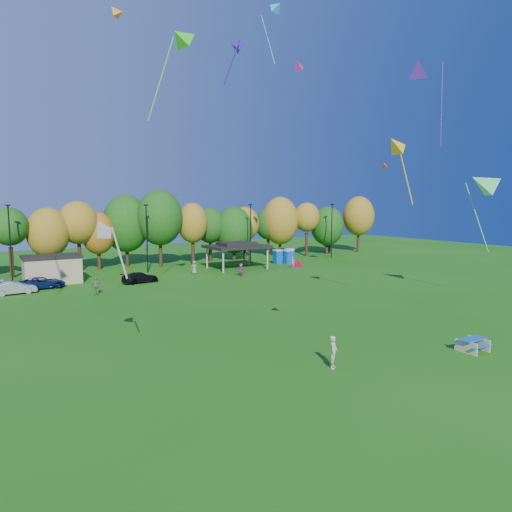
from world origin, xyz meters
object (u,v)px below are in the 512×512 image
picnic_table (473,344)px  car_b (15,288)px  porta_potties (285,256)px  car_c (42,283)px  kite_flyer (333,352)px  car_d (140,278)px

picnic_table → car_b: (-23.29, 35.25, 0.20)m
porta_potties → picnic_table: porta_potties is taller
car_b → car_c: car_b is taller
car_b → car_c: bearing=-60.9°
picnic_table → kite_flyer: (-9.48, 2.30, 0.47)m
porta_potties → car_b: size_ratio=0.93×
picnic_table → car_d: car_d is taller
car_c → car_d: bearing=-106.7°
picnic_table → car_d: bearing=106.5°
picnic_table → kite_flyer: bearing=166.5°
car_c → car_d: (10.18, -1.98, -0.02)m
picnic_table → car_c: bearing=119.0°
car_b → car_d: (12.99, -0.07, -0.04)m
car_c → car_d: size_ratio=1.09×
kite_flyer → car_c: 36.55m
kite_flyer → car_c: size_ratio=0.40×
kite_flyer → car_b: (-13.81, 32.95, -0.27)m
car_c → picnic_table: bearing=-156.9°
car_d → car_c: bearing=70.1°
car_d → kite_flyer: bearing=172.5°
porta_potties → car_b: 37.60m
car_b → car_d: size_ratio=0.94×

